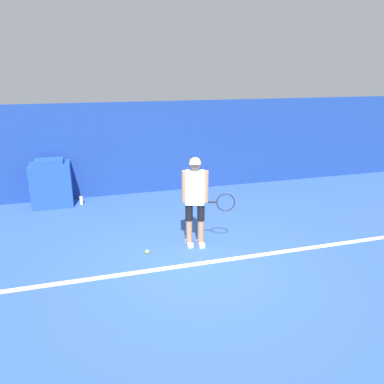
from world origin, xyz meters
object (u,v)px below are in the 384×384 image
Objects in this scene: tennis_ball at (147,252)px; covered_chair at (52,184)px; water_bottle at (81,200)px; tennis_player at (196,198)px.

tennis_ball is 0.06× the size of covered_chair.
tennis_player is at bearing -55.13° from water_bottle.
tennis_player is 3.73m from water_bottle.
tennis_player reaches higher than tennis_ball.
covered_chair is (-2.73, 3.11, -0.40)m from tennis_player.
tennis_player is at bearing -48.71° from covered_chair.
tennis_ball is at bearing -60.60° from covered_chair.
tennis_player is at bearing 3.84° from tennis_ball.
tennis_player is 1.48× the size of covered_chair.
tennis_ball is 0.28× the size of water_bottle.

